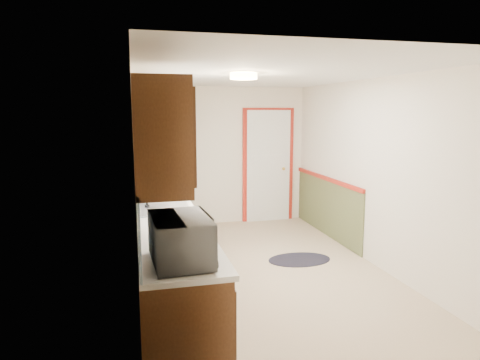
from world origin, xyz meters
TOP-DOWN VIEW (x-y plane):
  - room_shell at (0.00, 0.00)m, footprint 3.20×5.20m
  - kitchen_run at (-1.24, -0.29)m, footprint 0.63×4.00m
  - back_wall_trim at (0.99, 2.21)m, footprint 1.12×2.30m
  - ceiling_fixture at (-0.30, -0.20)m, footprint 0.30×0.30m
  - microwave at (-1.20, -1.95)m, footprint 0.36×0.61m
  - refrigerator at (-1.02, 2.05)m, footprint 0.73×0.73m
  - rug at (0.62, 0.32)m, footprint 0.87×0.57m
  - cooktop at (-1.19, 1.24)m, footprint 0.49×0.59m

SIDE VIEW (x-z plane):
  - rug at x=0.62m, z-range 0.00..0.01m
  - kitchen_run at x=-1.24m, z-range -0.29..1.91m
  - refrigerator at x=-1.02m, z-range 0.00..1.73m
  - back_wall_trim at x=0.99m, z-range -0.15..1.93m
  - cooktop at x=-1.19m, z-range 0.94..0.96m
  - microwave at x=-1.20m, z-range 0.94..1.34m
  - room_shell at x=0.00m, z-range -0.06..2.46m
  - ceiling_fixture at x=-0.30m, z-range 2.33..2.39m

